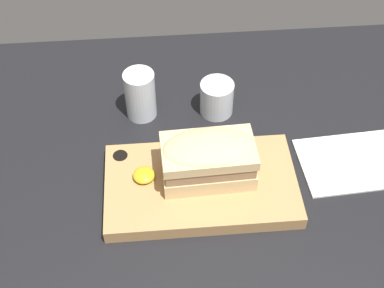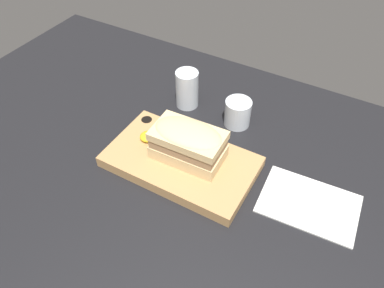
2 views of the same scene
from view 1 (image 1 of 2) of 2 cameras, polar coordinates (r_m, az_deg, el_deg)
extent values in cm
cube|color=black|center=(95.83, 3.57, -5.84)|extent=(154.81, 94.18, 2.00)
cube|color=tan|center=(94.45, 0.95, -4.43)|extent=(33.54, 19.19, 2.76)
cylinder|color=black|center=(98.29, -7.63, -1.47)|extent=(2.69, 2.69, 1.38)
cube|color=#DBBC84|center=(92.92, 1.69, -2.68)|extent=(16.11, 9.64, 3.22)
cube|color=#9E7A56|center=(90.81, 1.73, -1.59)|extent=(15.46, 9.26, 2.26)
cube|color=#DBBC84|center=(89.22, 1.76, -0.72)|extent=(16.11, 9.64, 1.93)
ellipsoid|color=#DBBC84|center=(88.61, 1.77, -0.38)|extent=(15.79, 9.45, 2.89)
ellipsoid|color=gold|center=(93.48, -5.15, -3.32)|extent=(3.84, 3.84, 1.54)
cylinder|color=silver|center=(105.12, -5.54, 5.25)|extent=(6.04, 6.04, 10.24)
cylinder|color=silver|center=(106.92, -5.44, 4.23)|extent=(5.32, 5.32, 4.61)
cylinder|color=silver|center=(106.43, 2.65, 4.93)|extent=(6.67, 6.67, 7.03)
cylinder|color=#33050F|center=(106.95, 2.64, 4.63)|extent=(6.00, 6.00, 5.11)
cube|color=white|center=(103.77, 16.91, -1.85)|extent=(20.86, 14.98, 0.40)
camera|label=2|loc=(0.39, 65.89, 0.77)|focal=35.00mm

